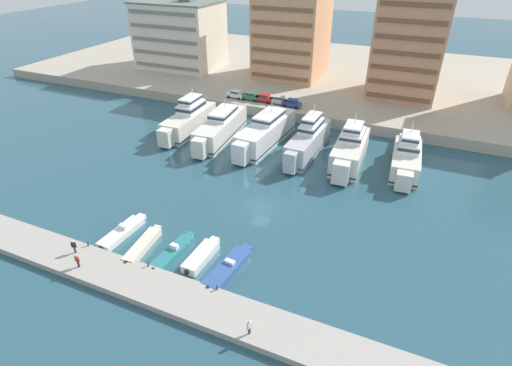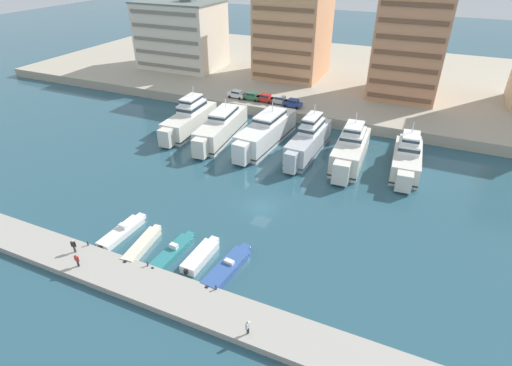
{
  "view_description": "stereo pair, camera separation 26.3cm",
  "coord_description": "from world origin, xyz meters",
  "px_view_note": "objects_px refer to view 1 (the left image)",
  "views": [
    {
      "loc": [
        18.4,
        -43.67,
        32.63
      ],
      "look_at": [
        -1.74,
        2.13,
        2.5
      ],
      "focal_mm": 28.0,
      "sensor_mm": 36.0,
      "label": 1
    },
    {
      "loc": [
        18.64,
        -43.56,
        32.63
      ],
      "look_at": [
        -1.74,
        2.13,
        2.5
      ],
      "focal_mm": 28.0,
      "sensor_mm": 36.0,
      "label": 2
    }
  ],
  "objects_px": {
    "motorboat_teal_mid_left": "(173,252)",
    "car_red_mid_left": "(264,98)",
    "yacht_white_mid_left": "(265,132)",
    "motorboat_cream_left": "(143,245)",
    "yacht_ivory_far_left": "(189,119)",
    "yacht_ivory_center": "(350,150)",
    "car_silver_center_left": "(279,100)",
    "pedestrian_mid_deck": "(249,326)",
    "yacht_silver_center_left": "(308,140)",
    "yacht_ivory_center_right": "(406,158)",
    "car_white_far_left": "(236,94)",
    "car_green_left": "(251,96)",
    "motorboat_white_center_left": "(202,256)",
    "pedestrian_near_edge": "(77,260)",
    "pedestrian_far_side": "(74,246)",
    "motorboat_white_far_left": "(122,232)",
    "motorboat_blue_center": "(229,267)",
    "car_blue_center": "(292,103)",
    "yacht_ivory_left": "(220,128)"
  },
  "relations": [
    {
      "from": "motorboat_cream_left",
      "to": "motorboat_white_center_left",
      "type": "bearing_deg",
      "value": 8.62
    },
    {
      "from": "car_white_far_left",
      "to": "car_blue_center",
      "type": "bearing_deg",
      "value": -1.66
    },
    {
      "from": "yacht_white_mid_left",
      "to": "car_blue_center",
      "type": "bearing_deg",
      "value": 90.38
    },
    {
      "from": "car_white_far_left",
      "to": "car_green_left",
      "type": "distance_m",
      "value": 3.71
    },
    {
      "from": "car_blue_center",
      "to": "pedestrian_near_edge",
      "type": "xyz_separation_m",
      "value": [
        -6.25,
        -55.5,
        -1.33
      ]
    },
    {
      "from": "yacht_white_mid_left",
      "to": "motorboat_white_center_left",
      "type": "relative_size",
      "value": 3.0
    },
    {
      "from": "motorboat_blue_center",
      "to": "pedestrian_far_side",
      "type": "relative_size",
      "value": 4.82
    },
    {
      "from": "yacht_silver_center_left",
      "to": "yacht_ivory_center_right",
      "type": "relative_size",
      "value": 1.15
    },
    {
      "from": "car_silver_center_left",
      "to": "car_blue_center",
      "type": "xyz_separation_m",
      "value": [
        3.26,
        -0.66,
        0.0
      ]
    },
    {
      "from": "car_red_mid_left",
      "to": "pedestrian_near_edge",
      "type": "height_order",
      "value": "car_red_mid_left"
    },
    {
      "from": "pedestrian_mid_deck",
      "to": "car_blue_center",
      "type": "bearing_deg",
      "value": 105.42
    },
    {
      "from": "car_green_left",
      "to": "car_silver_center_left",
      "type": "distance_m",
      "value": 6.75
    },
    {
      "from": "pedestrian_far_side",
      "to": "car_white_far_left",
      "type": "bearing_deg",
      "value": 95.53
    },
    {
      "from": "motorboat_blue_center",
      "to": "car_red_mid_left",
      "type": "xyz_separation_m",
      "value": [
        -16.01,
        48.93,
        2.7
      ]
    },
    {
      "from": "car_green_left",
      "to": "pedestrian_mid_deck",
      "type": "height_order",
      "value": "car_green_left"
    },
    {
      "from": "car_silver_center_left",
      "to": "pedestrian_far_side",
      "type": "xyz_separation_m",
      "value": [
        -5.21,
        -54.46,
        -1.29
      ]
    },
    {
      "from": "motorboat_white_center_left",
      "to": "yacht_white_mid_left",
      "type": "bearing_deg",
      "value": 99.33
    },
    {
      "from": "yacht_silver_center_left",
      "to": "pedestrian_mid_deck",
      "type": "bearing_deg",
      "value": -80.33
    },
    {
      "from": "pedestrian_near_edge",
      "to": "pedestrian_far_side",
      "type": "height_order",
      "value": "pedestrian_far_side"
    },
    {
      "from": "car_red_mid_left",
      "to": "yacht_ivory_center",
      "type": "bearing_deg",
      "value": -36.55
    },
    {
      "from": "motorboat_blue_center",
      "to": "motorboat_cream_left",
      "type": "bearing_deg",
      "value": -176.03
    },
    {
      "from": "yacht_ivory_left",
      "to": "yacht_ivory_center_right",
      "type": "height_order",
      "value": "yacht_ivory_center_right"
    },
    {
      "from": "motorboat_white_far_left",
      "to": "motorboat_teal_mid_left",
      "type": "height_order",
      "value": "motorboat_white_far_left"
    },
    {
      "from": "car_green_left",
      "to": "car_silver_center_left",
      "type": "xyz_separation_m",
      "value": [
        6.75,
        0.15,
        0.0
      ]
    },
    {
      "from": "car_red_mid_left",
      "to": "pedestrian_far_side",
      "type": "xyz_separation_m",
      "value": [
        -1.77,
        -54.39,
        -1.29
      ]
    },
    {
      "from": "car_white_far_left",
      "to": "car_red_mid_left",
      "type": "relative_size",
      "value": 1.0
    },
    {
      "from": "motorboat_teal_mid_left",
      "to": "yacht_white_mid_left",
      "type": "bearing_deg",
      "value": 93.03
    },
    {
      "from": "yacht_ivory_center",
      "to": "pedestrian_far_side",
      "type": "bearing_deg",
      "value": -123.39
    },
    {
      "from": "yacht_ivory_left",
      "to": "car_white_far_left",
      "type": "relative_size",
      "value": 4.72
    },
    {
      "from": "motorboat_white_center_left",
      "to": "car_red_mid_left",
      "type": "xyz_separation_m",
      "value": [
        -12.19,
        48.56,
        2.63
      ]
    },
    {
      "from": "motorboat_cream_left",
      "to": "yacht_white_mid_left",
      "type": "bearing_deg",
      "value": 86.07
    },
    {
      "from": "car_green_left",
      "to": "pedestrian_near_edge",
      "type": "height_order",
      "value": "car_green_left"
    },
    {
      "from": "car_green_left",
      "to": "pedestrian_mid_deck",
      "type": "distance_m",
      "value": 61.93
    },
    {
      "from": "yacht_ivory_center_right",
      "to": "car_silver_center_left",
      "type": "bearing_deg",
      "value": 151.01
    },
    {
      "from": "yacht_ivory_far_left",
      "to": "motorboat_blue_center",
      "type": "xyz_separation_m",
      "value": [
        25.58,
        -32.67,
        -2.07
      ]
    },
    {
      "from": "pedestrian_near_edge",
      "to": "pedestrian_far_side",
      "type": "distance_m",
      "value": 2.79
    },
    {
      "from": "car_red_mid_left",
      "to": "car_blue_center",
      "type": "height_order",
      "value": "same"
    },
    {
      "from": "yacht_ivory_far_left",
      "to": "yacht_silver_center_left",
      "type": "height_order",
      "value": "yacht_silver_center_left"
    },
    {
      "from": "motorboat_white_far_left",
      "to": "yacht_white_mid_left",
      "type": "bearing_deg",
      "value": 78.83
    },
    {
      "from": "yacht_white_mid_left",
      "to": "motorboat_cream_left",
      "type": "distance_m",
      "value": 34.1
    },
    {
      "from": "yacht_ivory_far_left",
      "to": "yacht_ivory_center",
      "type": "bearing_deg",
      "value": -1.26
    },
    {
      "from": "car_white_far_left",
      "to": "car_green_left",
      "type": "bearing_deg",
      "value": 1.7
    },
    {
      "from": "car_silver_center_left",
      "to": "pedestrian_mid_deck",
      "type": "bearing_deg",
      "value": -71.73
    },
    {
      "from": "motorboat_white_center_left",
      "to": "pedestrian_far_side",
      "type": "height_order",
      "value": "pedestrian_far_side"
    },
    {
      "from": "motorboat_cream_left",
      "to": "car_silver_center_left",
      "type": "height_order",
      "value": "car_silver_center_left"
    },
    {
      "from": "yacht_silver_center_left",
      "to": "motorboat_white_center_left",
      "type": "xyz_separation_m",
      "value": [
        -3.11,
        -32.16,
        -2.08
      ]
    },
    {
      "from": "yacht_ivory_center_right",
      "to": "pedestrian_mid_deck",
      "type": "relative_size",
      "value": 9.06
    },
    {
      "from": "motorboat_white_center_left",
      "to": "yacht_ivory_center",
      "type": "bearing_deg",
      "value": 71.28
    },
    {
      "from": "yacht_silver_center_left",
      "to": "pedestrian_near_edge",
      "type": "distance_m",
      "value": 42.38
    },
    {
      "from": "motorboat_teal_mid_left",
      "to": "car_red_mid_left",
      "type": "xyz_separation_m",
      "value": [
        -8.57,
        49.17,
        2.76
      ]
    }
  ]
}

